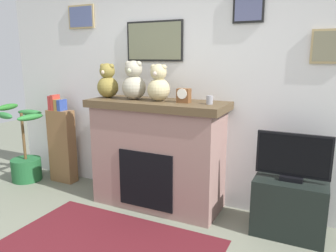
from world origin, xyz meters
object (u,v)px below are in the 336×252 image
object	(u,v)px
teddy_bear_tan	(159,84)
television	(293,158)
mantel_clock	(184,95)
potted_plant	(25,158)
candle_jar	(210,100)
fireplace	(158,154)
bookshelf	(62,143)
tv_stand	(289,207)
teddy_bear_grey	(108,82)
teddy_bear_cream	(134,82)

from	to	relation	value
teddy_bear_tan	television	bearing A→B (deg)	-0.18
mantel_clock	television	bearing A→B (deg)	-0.16
television	mantel_clock	xyz separation A→B (m)	(-1.08, 0.00, 0.51)
potted_plant	candle_jar	size ratio (longest dim) A/B	12.29
candle_jar	fireplace	bearing A→B (deg)	178.28
bookshelf	potted_plant	bearing A→B (deg)	-157.22
tv_stand	teddy_bear_tan	bearing A→B (deg)	179.89
teddy_bear_grey	teddy_bear_tan	world-z (taller)	teddy_bear_grey
fireplace	bookshelf	bearing A→B (deg)	176.94
potted_plant	fireplace	bearing A→B (deg)	3.61
television	bookshelf	bearing A→B (deg)	177.98
tv_stand	mantel_clock	bearing A→B (deg)	179.92
television	teddy_bear_grey	world-z (taller)	teddy_bear_grey
potted_plant	teddy_bear_tan	size ratio (longest dim) A/B	2.69
potted_plant	teddy_bear_tan	bearing A→B (deg)	3.04
television	teddy_bear_grey	distance (m)	2.11
candle_jar	potted_plant	bearing A→B (deg)	-177.62
mantel_clock	teddy_bear_tan	bearing A→B (deg)	179.74
fireplace	potted_plant	bearing A→B (deg)	-176.39
teddy_bear_tan	tv_stand	bearing A→B (deg)	-0.11
tv_stand	candle_jar	bearing A→B (deg)	179.77
candle_jar	teddy_bear_cream	distance (m)	0.88
potted_plant	television	size ratio (longest dim) A/B	1.60
teddy_bear_tan	bookshelf	bearing A→B (deg)	176.30
candle_jar	mantel_clock	world-z (taller)	mantel_clock
mantel_clock	teddy_bear_cream	size ratio (longest dim) A/B	0.35
potted_plant	teddy_bear_grey	xyz separation A→B (m)	(1.33, 0.11, 1.05)
bookshelf	fireplace	bearing A→B (deg)	-3.06
television	mantel_clock	bearing A→B (deg)	179.84
tv_stand	teddy_bear_tan	xyz separation A→B (m)	(-1.37, 0.00, 1.09)
candle_jar	mantel_clock	size ratio (longest dim) A/B	0.57
mantel_clock	teddy_bear_cream	world-z (taller)	teddy_bear_cream
mantel_clock	teddy_bear_grey	size ratio (longest dim) A/B	0.38
candle_jar	teddy_bear_tan	bearing A→B (deg)	-179.95
television	teddy_bear_grey	size ratio (longest dim) A/B	1.67
bookshelf	television	size ratio (longest dim) A/B	1.80
mantel_clock	candle_jar	bearing A→B (deg)	0.37
bookshelf	candle_jar	world-z (taller)	candle_jar
candle_jar	teddy_bear_tan	distance (m)	0.58
candle_jar	teddy_bear_cream	xyz separation A→B (m)	(-0.87, -0.00, 0.15)
bookshelf	teddy_bear_grey	world-z (taller)	teddy_bear_grey
bookshelf	mantel_clock	xyz separation A→B (m)	(1.79, -0.10, 0.74)
television	teddy_bear_tan	distance (m)	1.50
bookshelf	teddy_bear_grey	size ratio (longest dim) A/B	3.01
tv_stand	teddy_bear_cream	xyz separation A→B (m)	(-1.67, 0.00, 1.11)
candle_jar	teddy_bear_tan	world-z (taller)	teddy_bear_tan
potted_plant	tv_stand	world-z (taller)	potted_plant
bookshelf	teddy_bear_tan	distance (m)	1.72
mantel_clock	teddy_bear_cream	distance (m)	0.60
fireplace	tv_stand	xyz separation A→B (m)	(1.40, -0.02, -0.33)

